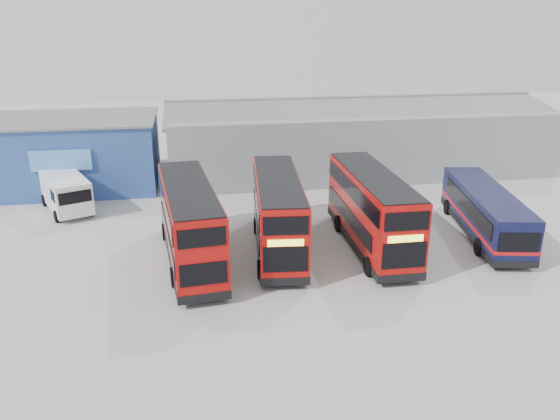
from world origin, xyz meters
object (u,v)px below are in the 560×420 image
object	(u,v)px
office_block	(73,152)
double_decker_left	(190,225)
double_decker_centre	(278,215)
panel_van	(65,191)
maintenance_shed	(353,136)
double_decker_right	(371,211)
single_decker_blue	(485,213)

from	to	relation	value
office_block	double_decker_left	world-z (taller)	office_block
double_decker_centre	panel_van	bearing A→B (deg)	151.28
maintenance_shed	double_decker_left	xyz separation A→B (m)	(-13.63, -17.05, -0.52)
office_block	panel_van	xyz separation A→B (m)	(0.40, -5.73, -1.24)
double_decker_left	double_decker_right	distance (m)	9.78
maintenance_shed	double_decker_centre	xyz separation A→B (m)	(-8.94, -16.21, -0.56)
double_decker_left	double_decker_centre	distance (m)	4.76
office_block	double_decker_centre	bearing A→B (deg)	-47.40
office_block	single_decker_blue	xyz separation A→B (m)	(25.17, -14.07, -1.22)
double_decker_left	double_decker_right	bearing A→B (deg)	176.55
panel_van	double_decker_centre	bearing A→B (deg)	-57.54
maintenance_shed	double_decker_centre	world-z (taller)	maintenance_shed
double_decker_right	maintenance_shed	bearing A→B (deg)	77.39
double_decker_left	single_decker_blue	size ratio (longest dim) A/B	0.97
double_decker_centre	panel_van	xyz separation A→B (m)	(-12.66, 8.47, -0.71)
maintenance_shed	double_decker_left	bearing A→B (deg)	-128.63
double_decker_left	double_decker_centre	xyz separation A→B (m)	(4.68, 0.84, -0.04)
double_decker_left	panel_van	size ratio (longest dim) A/B	1.72
maintenance_shed	double_decker_left	size ratio (longest dim) A/B	3.03
maintenance_shed	double_decker_left	distance (m)	21.83
double_decker_right	panel_van	bearing A→B (deg)	153.86
panel_van	office_block	bearing A→B (deg)	70.19
office_block	double_decker_left	bearing A→B (deg)	-60.90
maintenance_shed	double_decker_right	size ratio (longest dim) A/B	3.06
double_decker_left	panel_van	bearing A→B (deg)	-55.35
double_decker_left	single_decker_blue	xyz separation A→B (m)	(16.80, 0.98, -0.72)
single_decker_blue	maintenance_shed	bearing A→B (deg)	-68.02
office_block	panel_van	bearing A→B (deg)	-86.05
single_decker_blue	double_decker_left	bearing A→B (deg)	14.14
double_decker_centre	single_decker_blue	size ratio (longest dim) A/B	0.95
panel_van	maintenance_shed	bearing A→B (deg)	-4.06
maintenance_shed	single_decker_blue	distance (m)	16.43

